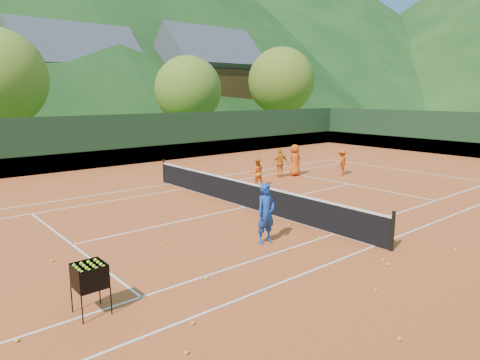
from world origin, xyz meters
TOP-DOWN VIEW (x-y plane):
  - ground at (0.00, 0.00)m, footprint 400.00×400.00m
  - clay_court at (0.00, 0.00)m, footprint 40.00×24.00m
  - coach at (-2.13, -3.34)m, footprint 0.63×0.41m
  - student_a at (2.72, 2.37)m, footprint 0.79×0.72m
  - student_b at (5.15, 3.32)m, footprint 0.92×0.58m
  - student_c at (6.04, 3.15)m, footprint 0.85×0.61m
  - student_d at (8.00, 1.67)m, footprint 0.99×0.71m
  - tennis_ball_1 at (-1.06, -2.90)m, footprint 0.07×0.07m
  - tennis_ball_4 at (-0.99, -6.48)m, footprint 0.07×0.07m
  - tennis_ball_6 at (-4.50, -1.71)m, footprint 0.07×0.07m
  - tennis_ball_7 at (-8.78, -4.25)m, footprint 0.07×0.07m
  - tennis_ball_8 at (0.83, -3.67)m, footprint 0.07×0.07m
  - tennis_ball_9 at (-6.77, -6.40)m, footprint 0.07×0.07m
  - tennis_ball_10 at (-6.19, -5.70)m, footprint 0.07×0.07m
  - tennis_ball_13 at (3.24, -4.55)m, footprint 0.07×0.07m
  - tennis_ball_14 at (-7.23, -0.96)m, footprint 0.07×0.07m
  - tennis_ball_15 at (-0.46, -2.68)m, footprint 0.07×0.07m
  - tennis_ball_16 at (-0.80, -6.24)m, footprint 0.07×0.07m
  - tennis_ball_17 at (4.71, -5.57)m, footprint 0.07×0.07m
  - tennis_ball_19 at (-3.77, -8.39)m, footprint 0.07×0.07m
  - tennis_ball_21 at (-2.08, -4.17)m, footprint 0.07×0.07m
  - tennis_ball_23 at (-0.73, -4.11)m, footprint 0.07×0.07m
  - tennis_ball_24 at (-6.55, -2.74)m, footprint 0.07×0.07m
  - tennis_ball_25 at (0.10, -4.73)m, footprint 0.07×0.07m
  - tennis_ball_27 at (-4.86, -4.28)m, footprint 0.07×0.07m
  - tennis_ball_28 at (-2.46, -7.09)m, footprint 0.07×0.07m
  - tennis_ball_29 at (1.31, -7.10)m, footprint 0.07×0.07m
  - court_lines at (0.00, 0.00)m, footprint 23.83×11.03m
  - tennis_net at (0.00, 0.00)m, footprint 0.10×12.07m
  - perimeter_fence at (0.00, 0.00)m, footprint 40.40×24.24m
  - ball_hopper at (-7.43, -4.12)m, footprint 0.57×0.57m
  - chalet_mid at (6.00, 34.00)m, footprint 12.65×8.82m
  - chalet_right at (20.00, 30.00)m, footprint 11.50×8.82m
  - tree_c at (10.00, 19.00)m, footprint 5.60×5.60m
  - tree_d at (22.00, 20.00)m, footprint 6.80×6.80m

SIDE VIEW (x-z plane):
  - ground at x=0.00m, z-range 0.00..0.00m
  - clay_court at x=0.00m, z-range 0.00..0.02m
  - court_lines at x=0.00m, z-range 0.02..0.03m
  - tennis_ball_1 at x=-1.06m, z-range 0.02..0.09m
  - tennis_ball_4 at x=-0.99m, z-range 0.02..0.09m
  - tennis_ball_6 at x=-4.50m, z-range 0.02..0.09m
  - tennis_ball_7 at x=-8.78m, z-range 0.02..0.09m
  - tennis_ball_8 at x=0.83m, z-range 0.02..0.09m
  - tennis_ball_9 at x=-6.77m, z-range 0.02..0.09m
  - tennis_ball_10 at x=-6.19m, z-range 0.02..0.09m
  - tennis_ball_13 at x=3.24m, z-range 0.02..0.09m
  - tennis_ball_14 at x=-7.23m, z-range 0.02..0.09m
  - tennis_ball_15 at x=-0.46m, z-range 0.02..0.09m
  - tennis_ball_16 at x=-0.80m, z-range 0.02..0.09m
  - tennis_ball_17 at x=4.71m, z-range 0.02..0.09m
  - tennis_ball_19 at x=-3.77m, z-range 0.02..0.09m
  - tennis_ball_21 at x=-2.08m, z-range 0.02..0.09m
  - tennis_ball_23 at x=-0.73m, z-range 0.02..0.09m
  - tennis_ball_24 at x=-6.55m, z-range 0.02..0.09m
  - tennis_ball_25 at x=0.10m, z-range 0.02..0.09m
  - tennis_ball_27 at x=-4.86m, z-range 0.02..0.09m
  - tennis_ball_28 at x=-2.46m, z-range 0.02..0.09m
  - tennis_ball_29 at x=1.31m, z-range 0.02..0.09m
  - tennis_net at x=0.00m, z-range -0.03..1.07m
  - student_a at x=2.72m, z-range 0.02..1.33m
  - student_d at x=8.00m, z-range 0.02..1.40m
  - student_b at x=5.15m, z-range 0.02..1.48m
  - ball_hopper at x=-7.43m, z-range 0.27..1.27m
  - student_c at x=6.04m, z-range 0.02..1.64m
  - coach at x=-2.13m, z-range 0.02..1.73m
  - perimeter_fence at x=0.00m, z-range -0.23..2.77m
  - tree_c at x=10.00m, z-range 0.87..8.22m
  - chalet_mid at x=6.00m, z-range -0.74..10.72m
  - chalet_right at x=20.00m, z-range -0.70..11.21m
  - tree_d at x=22.00m, z-range 1.06..9.98m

